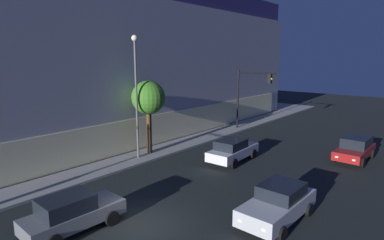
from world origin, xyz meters
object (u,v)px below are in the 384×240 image
at_px(modern_building, 90,60).
at_px(car_silver, 278,203).
at_px(sidewalk_tree, 148,99).
at_px(car_white, 232,150).
at_px(traffic_light_far_corner, 249,89).
at_px(car_grey, 72,213).
at_px(car_red, 355,148).
at_px(street_lamp_sidewalk, 136,84).

height_order(modern_building, car_silver, modern_building).
xyz_separation_m(sidewalk_tree, car_white, (2.66, -5.90, -3.52)).
height_order(traffic_light_far_corner, car_grey, traffic_light_far_corner).
relative_size(car_grey, car_white, 0.93).
xyz_separation_m(traffic_light_far_corner, car_white, (-9.32, -4.13, -3.43)).
xyz_separation_m(car_silver, car_red, (11.97, -0.42, 0.04)).
height_order(traffic_light_far_corner, car_white, traffic_light_far_corner).
bearing_deg(car_white, car_grey, 179.46).
bearing_deg(car_silver, car_grey, 135.89).
relative_size(street_lamp_sidewalk, sidewalk_tree, 1.58).
distance_m(modern_building, car_white, 24.15).
bearing_deg(modern_building, car_white, -98.78).
bearing_deg(street_lamp_sidewalk, car_silver, -98.62).
xyz_separation_m(street_lamp_sidewalk, car_silver, (-1.80, -11.87, -4.76)).
relative_size(street_lamp_sidewalk, car_red, 1.91).
bearing_deg(car_silver, traffic_light_far_corner, 34.43).
distance_m(street_lamp_sidewalk, car_grey, 11.10).
relative_size(car_grey, car_silver, 0.95).
distance_m(modern_building, car_red, 30.53).
distance_m(sidewalk_tree, car_red, 15.74).
bearing_deg(traffic_light_far_corner, modern_building, 106.91).
bearing_deg(traffic_light_far_corner, car_red, -106.69).
xyz_separation_m(car_silver, car_white, (5.90, 6.30, 0.01)).
distance_m(modern_building, car_grey, 28.71).
distance_m(car_white, car_red, 9.06).
bearing_deg(sidewalk_tree, traffic_light_far_corner, -8.41).
bearing_deg(car_red, car_grey, 159.81).
bearing_deg(car_white, modern_building, 81.22).
xyz_separation_m(street_lamp_sidewalk, car_red, (10.17, -12.28, -4.72)).
xyz_separation_m(street_lamp_sidewalk, car_grey, (-8.42, -5.44, -4.76)).
bearing_deg(car_white, car_silver, -133.10).
bearing_deg(traffic_light_far_corner, car_silver, -145.57).
bearing_deg(car_silver, car_red, -1.99).
height_order(street_lamp_sidewalk, car_grey, street_lamp_sidewalk).
xyz_separation_m(modern_building, street_lamp_sidewalk, (-7.66, -17.51, -1.45)).
bearing_deg(car_grey, car_white, -0.54).
bearing_deg(car_red, street_lamp_sidewalk, 129.62).
bearing_deg(street_lamp_sidewalk, car_white, -53.60).
height_order(car_grey, car_white, car_grey).
bearing_deg(car_silver, sidewalk_tree, 75.14).
distance_m(car_grey, car_silver, 9.23).
relative_size(traffic_light_far_corner, street_lamp_sidewalk, 0.70).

